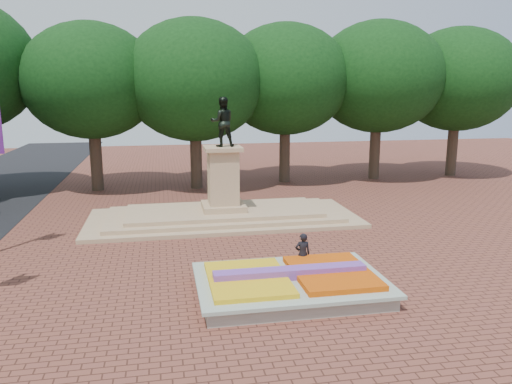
% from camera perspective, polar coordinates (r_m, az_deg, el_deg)
% --- Properties ---
extents(ground, '(90.00, 90.00, 0.00)m').
position_cam_1_polar(ground, '(18.88, -0.62, -9.40)').
color(ground, brown).
rests_on(ground, ground).
extents(flower_bed, '(6.30, 4.30, 0.91)m').
position_cam_1_polar(flower_bed, '(17.13, 4.03, -10.33)').
color(flower_bed, gray).
rests_on(flower_bed, ground).
extents(monument, '(14.00, 6.00, 6.40)m').
position_cam_1_polar(monument, '(26.20, -3.74, -1.36)').
color(monument, tan).
rests_on(monument, ground).
extents(tree_row_back, '(44.80, 8.80, 10.43)m').
position_cam_1_polar(tree_row_back, '(35.75, -2.13, 11.51)').
color(tree_row_back, '#3A2C1F').
rests_on(tree_row_back, ground).
extents(pedestrian, '(0.60, 0.41, 1.59)m').
position_cam_1_polar(pedestrian, '(18.71, 5.35, -7.05)').
color(pedestrian, black).
rests_on(pedestrian, ground).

